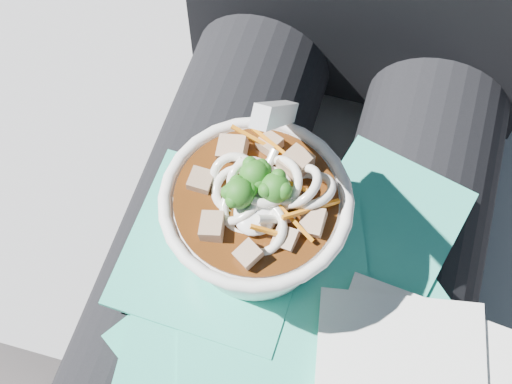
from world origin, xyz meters
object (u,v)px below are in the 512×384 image
(udon_bowl, at_px, (257,214))
(plastic_bag, at_px, (278,324))
(stone_ledge, at_px, (310,260))
(person_body, at_px, (317,183))
(lap, at_px, (288,288))

(udon_bowl, bearing_deg, plastic_bag, -59.47)
(stone_ledge, relative_size, udon_bowl, 5.40)
(person_body, distance_m, plastic_bag, 0.16)
(stone_ledge, xyz_separation_m, lap, (0.00, -0.15, 0.29))
(lap, height_order, plastic_bag, plastic_bag)
(person_body, bearing_deg, lap, -90.00)
(lap, xyz_separation_m, udon_bowl, (-0.03, -0.00, 0.13))
(lap, height_order, person_body, person_body)
(stone_ledge, xyz_separation_m, person_body, (0.00, -0.06, 0.32))
(stone_ledge, bearing_deg, plastic_bag, -88.67)
(person_body, relative_size, plastic_bag, 2.78)
(plastic_bag, xyz_separation_m, udon_bowl, (-0.03, 0.06, 0.06))
(lap, distance_m, person_body, 0.10)
(person_body, bearing_deg, stone_ledge, 90.00)
(stone_ledge, distance_m, person_body, 0.32)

